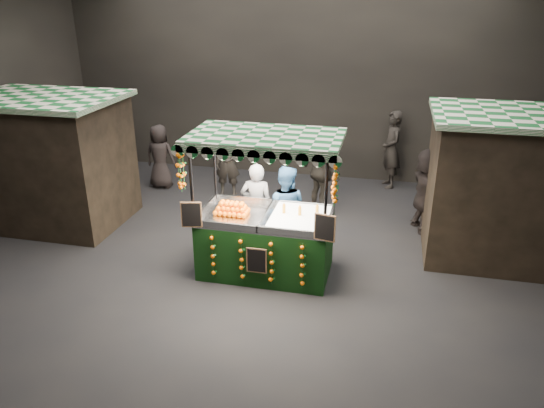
# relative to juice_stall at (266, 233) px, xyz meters

# --- Properties ---
(ground) EXTENTS (12.00, 12.00, 0.00)m
(ground) POSITION_rel_juice_stall_xyz_m (-0.35, 0.14, -0.75)
(ground) COLOR black
(ground) RESTS_ON ground
(market_hall) EXTENTS (12.10, 10.10, 5.05)m
(market_hall) POSITION_rel_juice_stall_xyz_m (-0.35, 0.14, 2.63)
(market_hall) COLOR black
(market_hall) RESTS_ON ground
(neighbour_stall_left) EXTENTS (3.00, 2.20, 2.60)m
(neighbour_stall_left) POSITION_rel_juice_stall_xyz_m (-4.75, 1.14, 0.56)
(neighbour_stall_left) COLOR black
(neighbour_stall_left) RESTS_ON ground
(neighbour_stall_right) EXTENTS (3.00, 2.20, 2.60)m
(neighbour_stall_right) POSITION_rel_juice_stall_xyz_m (4.05, 1.64, 0.56)
(neighbour_stall_right) COLOR black
(neighbour_stall_right) RESTS_ON ground
(juice_stall) EXTENTS (2.50, 1.47, 2.42)m
(juice_stall) POSITION_rel_juice_stall_xyz_m (0.00, 0.00, 0.00)
(juice_stall) COLOR black
(juice_stall) RESTS_ON ground
(vendor_grey) EXTENTS (0.62, 0.43, 1.63)m
(vendor_grey) POSITION_rel_juice_stall_xyz_m (-0.40, 0.91, 0.07)
(vendor_grey) COLOR gray
(vendor_grey) RESTS_ON ground
(vendor_blue) EXTENTS (0.81, 0.63, 1.64)m
(vendor_blue) POSITION_rel_juice_stall_xyz_m (0.14, 0.87, 0.07)
(vendor_blue) COLOR #285080
(vendor_blue) RESTS_ON ground
(shopper_0) EXTENTS (0.63, 0.46, 1.59)m
(shopper_0) POSITION_rel_juice_stall_xyz_m (-1.71, 3.30, 0.05)
(shopper_0) COLOR #2D2925
(shopper_0) RESTS_ON ground
(shopper_1) EXTENTS (1.01, 0.96, 1.65)m
(shopper_1) POSITION_rel_juice_stall_xyz_m (3.31, 3.01, 0.07)
(shopper_1) COLOR #2B2623
(shopper_1) RESTS_ON ground
(shopper_2) EXTENTS (1.13, 1.12, 1.91)m
(shopper_2) POSITION_rel_juice_stall_xyz_m (0.55, 2.77, 0.21)
(shopper_2) COLOR black
(shopper_2) RESTS_ON ground
(shopper_3) EXTENTS (1.20, 1.24, 1.70)m
(shopper_3) POSITION_rel_juice_stall_xyz_m (3.30, 4.21, 0.10)
(shopper_3) COLOR black
(shopper_3) RESTS_ON ground
(shopper_4) EXTENTS (0.78, 0.53, 1.55)m
(shopper_4) POSITION_rel_juice_stall_xyz_m (-3.46, 3.45, 0.02)
(shopper_4) COLOR black
(shopper_4) RESTS_ON ground
(shopper_5) EXTENTS (0.97, 1.65, 1.69)m
(shopper_5) POSITION_rel_juice_stall_xyz_m (2.67, 2.36, 0.10)
(shopper_5) COLOR #282221
(shopper_5) RESTS_ON ground
(shopper_6) EXTENTS (0.63, 0.78, 1.87)m
(shopper_6) POSITION_rel_juice_stall_xyz_m (1.95, 4.74, 0.18)
(shopper_6) COLOR black
(shopper_6) RESTS_ON ground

